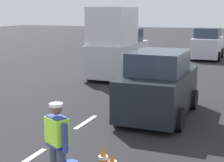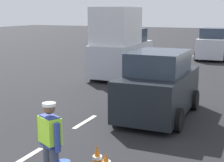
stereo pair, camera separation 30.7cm
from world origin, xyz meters
name	(u,v)px [view 1 (the left image)]	position (x,y,z in m)	size (l,w,h in m)	color
ground_plane	(182,59)	(0.00, 21.00, 0.00)	(96.00, 96.00, 0.00)	black
lane_center_line	(192,53)	(0.00, 25.20, 0.00)	(0.14, 46.40, 0.01)	silver
road_worker	(58,141)	(1.30, 1.93, 0.93)	(0.75, 0.46, 1.67)	#383D4C
traffic_cone_far	(103,160)	(1.88, 2.74, 0.32)	(0.36, 0.36, 0.65)	black
delivery_truck	(117,46)	(-1.88, 13.12, 1.61)	(2.16, 4.60, 3.54)	silver
car_outgoing_ahead	(159,86)	(1.88, 7.21, 0.99)	(2.08, 3.95, 2.12)	black
car_outgoing_far	(207,44)	(1.55, 22.01, 1.03)	(2.09, 3.94, 2.21)	silver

